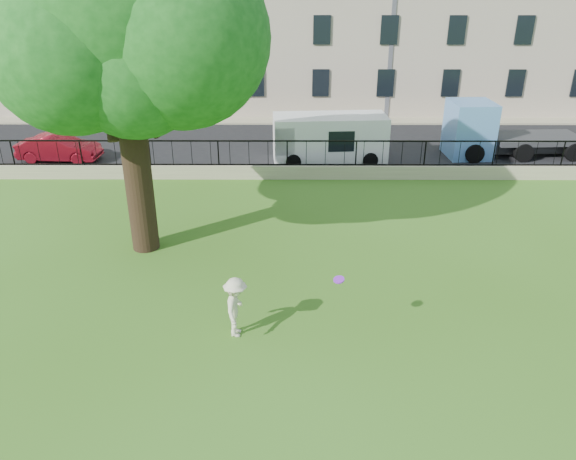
{
  "coord_description": "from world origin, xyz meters",
  "views": [
    {
      "loc": [
        0.14,
        -11.49,
        8.55
      ],
      "look_at": [
        0.07,
        3.5,
        1.47
      ],
      "focal_mm": 35.0,
      "sensor_mm": 36.0,
      "label": 1
    }
  ],
  "objects_px": {
    "white_van": "(330,139)",
    "blue_truck": "(513,129)",
    "tree": "(114,12)",
    "red_sedan": "(59,148)",
    "man": "(236,307)",
    "frisbee": "(339,280)"
  },
  "relations": [
    {
      "from": "frisbee",
      "to": "red_sedan",
      "type": "relative_size",
      "value": 0.07
    },
    {
      "from": "tree",
      "to": "red_sedan",
      "type": "distance_m",
      "value": 12.89
    },
    {
      "from": "tree",
      "to": "red_sedan",
      "type": "height_order",
      "value": "tree"
    },
    {
      "from": "tree",
      "to": "blue_truck",
      "type": "xyz_separation_m",
      "value": [
        15.83,
        10.11,
        -6.04
      ]
    },
    {
      "from": "frisbee",
      "to": "blue_truck",
      "type": "relative_size",
      "value": 0.04
    },
    {
      "from": "man",
      "to": "frisbee",
      "type": "height_order",
      "value": "frisbee"
    },
    {
      "from": "white_van",
      "to": "blue_truck",
      "type": "relative_size",
      "value": 0.83
    },
    {
      "from": "man",
      "to": "frisbee",
      "type": "bearing_deg",
      "value": -92.69
    },
    {
      "from": "red_sedan",
      "to": "white_van",
      "type": "height_order",
      "value": "white_van"
    },
    {
      "from": "red_sedan",
      "to": "white_van",
      "type": "distance_m",
      "value": 12.95
    },
    {
      "from": "man",
      "to": "white_van",
      "type": "bearing_deg",
      "value": -9.31
    },
    {
      "from": "red_sedan",
      "to": "tree",
      "type": "bearing_deg",
      "value": -142.65
    },
    {
      "from": "tree",
      "to": "red_sedan",
      "type": "xyz_separation_m",
      "value": [
        -6.14,
        9.11,
        -6.75
      ]
    },
    {
      "from": "man",
      "to": "blue_truck",
      "type": "bearing_deg",
      "value": -35.55
    },
    {
      "from": "frisbee",
      "to": "white_van",
      "type": "relative_size",
      "value": 0.05
    },
    {
      "from": "red_sedan",
      "to": "man",
      "type": "bearing_deg",
      "value": -141.92
    },
    {
      "from": "tree",
      "to": "white_van",
      "type": "height_order",
      "value": "tree"
    },
    {
      "from": "man",
      "to": "white_van",
      "type": "distance_m",
      "value": 14.41
    },
    {
      "from": "man",
      "to": "red_sedan",
      "type": "distance_m",
      "value": 17.09
    },
    {
      "from": "tree",
      "to": "frisbee",
      "type": "bearing_deg",
      "value": -40.48
    },
    {
      "from": "frisbee",
      "to": "white_van",
      "type": "bearing_deg",
      "value": 87.2
    },
    {
      "from": "white_van",
      "to": "man",
      "type": "bearing_deg",
      "value": -107.15
    }
  ]
}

